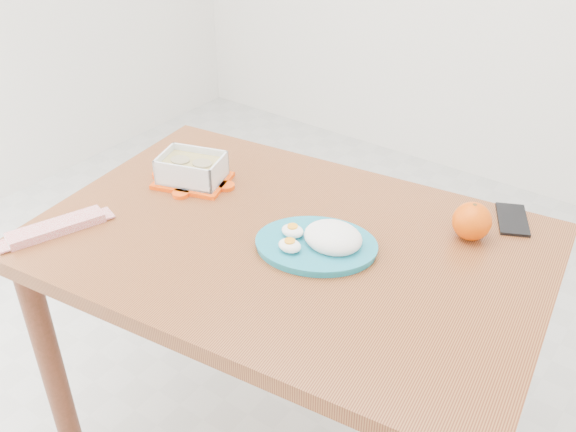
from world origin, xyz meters
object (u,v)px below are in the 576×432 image
Objects in this scene: dining_table at (288,275)px; rice_plate at (322,240)px; orange_fruit at (472,221)px; food_container at (192,170)px; smartphone at (512,219)px.

dining_table is 0.15m from rice_plate.
rice_plate is at bearing -136.08° from orange_fruit.
dining_table is 5.75× the size of food_container.
dining_table is 9.17× the size of smartphone.
smartphone is at bearing 36.75° from dining_table.
smartphone is at bearing 25.69° from rice_plate.
orange_fruit is at bearing 29.50° from dining_table.
orange_fruit is 0.14m from smartphone.
smartphone is (0.38, 0.37, 0.11)m from dining_table.
rice_plate is (0.43, -0.05, -0.01)m from food_container.
orange_fruit reaches higher than dining_table.
food_container is at bearing 148.95° from rice_plate.
orange_fruit is at bearing -2.58° from food_container.
food_container reaches higher than smartphone.
food_container is 1.59× the size of smartphone.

